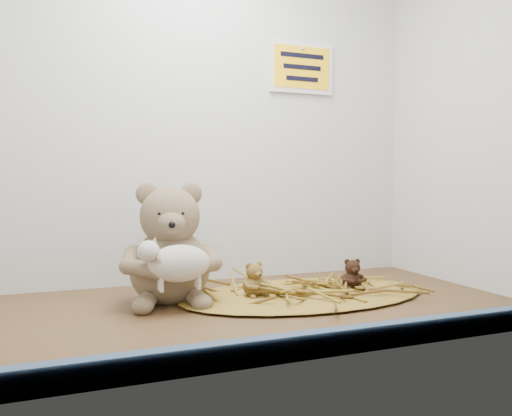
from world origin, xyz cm
name	(u,v)px	position (x,y,z in cm)	size (l,w,h in cm)	color
alcove_shell	(214,84)	(0.00, 9.00, 45.00)	(120.40, 60.20, 90.40)	#3E2715
front_rail	(290,347)	(0.00, -28.80, 1.80)	(119.28, 2.20, 3.60)	#39516E
straw_bed	(305,294)	(19.26, 5.31, 0.54)	(55.83, 32.41, 1.08)	brown
main_teddy	(170,242)	(-9.00, 10.59, 12.39)	(19.97, 21.08, 24.77)	#7C604C
toy_lamb	(179,263)	(-9.00, 1.71, 9.40)	(15.45, 9.43, 9.98)	silver
mini_teddy_tan	(254,278)	(7.85, 6.18, 4.67)	(5.79, 6.11, 7.18)	brown
mini_teddy_brown	(352,273)	(30.67, 4.44, 4.51)	(5.54, 5.85, 6.87)	black
wall_sign	(301,68)	(30.00, 29.40, 55.00)	(16.00, 1.20, 11.00)	yellow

